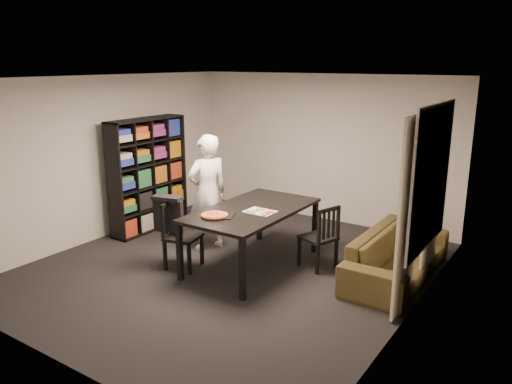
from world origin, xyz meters
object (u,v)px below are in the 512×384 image
Objects in this scene: bookshelf at (148,175)px; dining_table at (252,214)px; baking_tray at (219,215)px; sofa at (397,255)px; chair_left at (177,230)px; chair_right at (323,233)px; pepperoni_pizza at (215,215)px; person at (208,193)px.

dining_table is at bearing -8.65° from bookshelf.
baking_tray reaches higher than sofa.
chair_left is at bearing -32.76° from bookshelf.
baking_tray is (2.17, -0.86, -0.11)m from bookshelf.
chair_right is at bearing -71.91° from chair_left.
baking_tray is (-0.19, -0.51, 0.08)m from dining_table.
chair_right is at bearing 25.70° from dining_table.
bookshelf is at bearing 171.35° from dining_table.
dining_table is 0.55m from baking_tray.
chair_right reaches higher than sofa.
chair_right reaches higher than dining_table.
baking_tray is 1.14× the size of pepperoni_pizza.
dining_table is 1.01m from chair_right.
chair_left reaches higher than sofa.
pepperoni_pizza is (2.17, -0.95, -0.09)m from bookshelf.
bookshelf is 1.85m from chair_left.
chair_right reaches higher than pepperoni_pizza.
sofa is (4.20, 0.38, -0.64)m from bookshelf.
baking_tray is at bearing 71.71° from person.
bookshelf reaches higher than baking_tray.
chair_right is 1.87m from person.
chair_right is 1.03m from sofa.
bookshelf is at bearing -69.92° from chair_right.
chair_left is 0.72m from pepperoni_pizza.
dining_table is 1.07m from chair_left.
person reaches higher than sofa.
person reaches higher than baking_tray.
chair_left reaches higher than baking_tray.
bookshelf reaches higher than pepperoni_pizza.
bookshelf is 0.90× the size of sofa.
chair_left is 0.53× the size of person.
dining_table is (2.36, -0.36, -0.19)m from bookshelf.
person is at bearing -6.64° from chair_left.
person reaches higher than chair_right.
pepperoni_pizza is at bearing -100.29° from chair_left.
bookshelf is 2.09× the size of chair_right.
chair_left reaches higher than dining_table.
chair_right is at bearing 40.89° from baking_tray.
baking_tray is (-1.08, -0.93, 0.32)m from chair_right.
chair_right is (1.72, 1.05, -0.02)m from chair_left.
person reaches higher than chair_left.
baking_tray reaches higher than dining_table.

